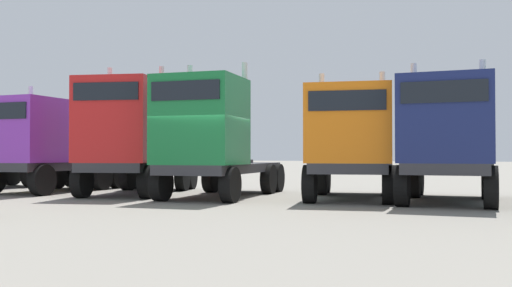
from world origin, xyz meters
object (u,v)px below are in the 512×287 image
object	(u,v)px
semi_truck_red	(128,137)
semi_truck_purple	(39,144)
semi_truck_orange	(350,141)
semi_truck_green	(210,138)
semi_truck_navy	(447,139)

from	to	relation	value
semi_truck_red	semi_truck_purple	bearing A→B (deg)	-101.86
semi_truck_purple	semi_truck_orange	bearing A→B (deg)	93.21
semi_truck_green	semi_truck_orange	size ratio (longest dim) A/B	1.08
semi_truck_purple	semi_truck_green	xyz separation A→B (m)	(6.97, -0.23, 0.16)
semi_truck_orange	semi_truck_navy	distance (m)	2.81
semi_truck_purple	semi_truck_navy	world-z (taller)	semi_truck_navy
semi_truck_green	semi_truck_purple	bearing A→B (deg)	-95.88
semi_truck_orange	semi_truck_green	bearing A→B (deg)	-85.28
semi_truck_red	semi_truck_navy	xyz separation A→B (m)	(10.22, 0.42, -0.16)
semi_truck_red	semi_truck_green	bearing A→B (deg)	72.61
semi_truck_green	semi_truck_navy	xyz separation A→B (m)	(7.02, 0.70, -0.08)
semi_truck_purple	semi_truck_red	xyz separation A→B (m)	(3.78, 0.04, 0.23)
semi_truck_green	semi_truck_navy	bearing A→B (deg)	91.68
semi_truck_orange	semi_truck_navy	world-z (taller)	semi_truck_navy
semi_truck_purple	semi_truck_navy	xyz separation A→B (m)	(14.00, 0.46, 0.07)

